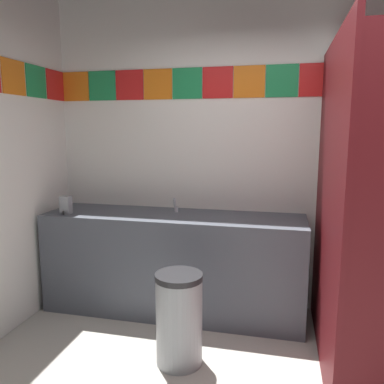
% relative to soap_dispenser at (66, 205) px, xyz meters
% --- Properties ---
extents(wall_back, '(4.45, 0.09, 2.87)m').
position_rel_soap_dispenser_xyz_m(wall_back, '(1.96, 0.53, 0.47)').
color(wall_back, white).
rests_on(wall_back, ground_plane).
extents(vanity_counter, '(2.29, 0.61, 0.89)m').
position_rel_soap_dispenser_xyz_m(vanity_counter, '(0.93, 0.18, -0.52)').
color(vanity_counter, '#4C515B').
rests_on(vanity_counter, ground_plane).
extents(faucet_center, '(0.04, 0.10, 0.14)m').
position_rel_soap_dispenser_xyz_m(faucet_center, '(0.93, 0.27, -0.03)').
color(faucet_center, silver).
rests_on(faucet_center, vanity_counter).
extents(soap_dispenser, '(0.09, 0.09, 0.16)m').
position_rel_soap_dispenser_xyz_m(soap_dispenser, '(0.00, 0.00, 0.00)').
color(soap_dispenser, gray).
rests_on(soap_dispenser, vanity_counter).
extents(stall_divider, '(0.92, 1.47, 2.24)m').
position_rel_soap_dispenser_xyz_m(stall_divider, '(2.34, -0.50, 0.15)').
color(stall_divider, maroon).
rests_on(stall_divider, ground_plane).
extents(trash_bin, '(0.33, 0.33, 0.66)m').
position_rel_soap_dispenser_xyz_m(trash_bin, '(1.19, -0.58, -0.64)').
color(trash_bin, '#999EA3').
rests_on(trash_bin, ground_plane).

